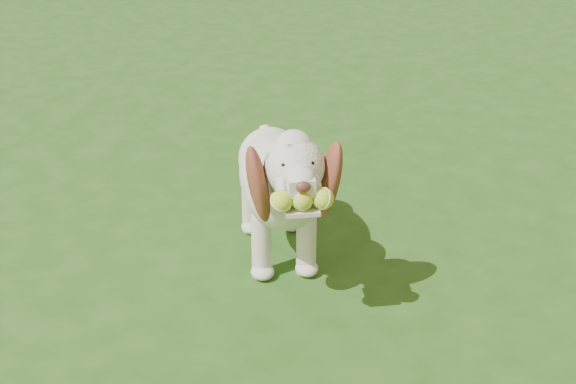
# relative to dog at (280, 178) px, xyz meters

# --- Properties ---
(ground) EXTENTS (80.00, 80.00, 0.00)m
(ground) POSITION_rel_dog_xyz_m (-0.04, 0.32, -0.41)
(ground) COLOR #224D16
(ground) RESTS_ON ground
(dog) EXTENTS (0.69, 1.15, 0.77)m
(dog) POSITION_rel_dog_xyz_m (0.00, 0.00, 0.00)
(dog) COLOR silver
(dog) RESTS_ON ground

